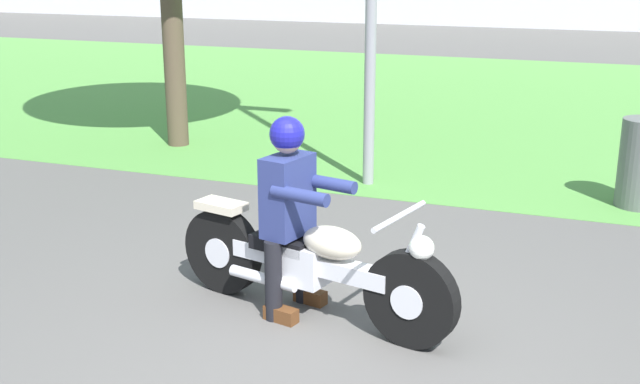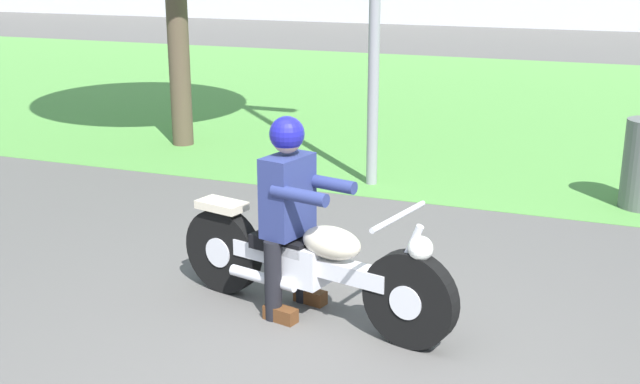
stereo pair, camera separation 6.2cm
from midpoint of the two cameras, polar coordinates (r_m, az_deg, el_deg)
The scene contains 3 objects.
grass_verge at distance 13.86m, azimuth 14.60°, elevation 6.10°, with size 60.00×12.00×0.01m, color #549342.
motorcycle_lead at distance 5.46m, azimuth -0.39°, elevation -5.18°, with size 2.18×0.79×0.88m.
rider_lead at distance 5.41m, azimuth -1.85°, elevation -0.62°, with size 0.62×0.54×1.40m.
Camera 2 is at (1.57, -3.69, 2.43)m, focal length 44.46 mm.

